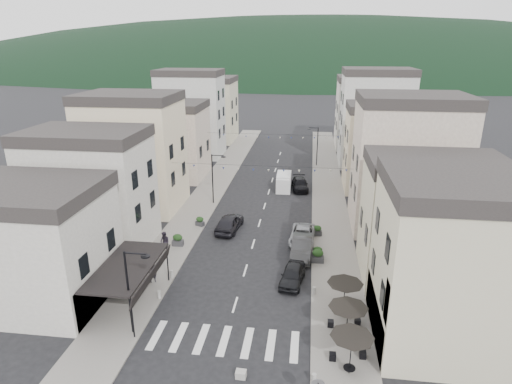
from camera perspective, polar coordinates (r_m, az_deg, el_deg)
ground at (r=27.59m, az=-5.12°, el=-21.72°), size 700.00×700.00×0.00m
sidewalk_left at (r=56.63m, az=-5.75°, el=0.73°), size 4.00×76.00×0.12m
sidewalk_right at (r=55.32m, az=9.57°, el=0.09°), size 4.00×76.00×0.12m
hill_backdrop at (r=320.78m, az=6.65°, el=16.06°), size 640.00×360.00×70.00m
boutique_building at (r=35.37m, az=-29.00°, el=-6.71°), size 12.00×8.00×8.00m
bistro_building at (r=29.18m, az=25.96°, el=-9.44°), size 10.00×8.00×10.00m
boutique_awning at (r=31.76m, az=-16.41°, el=-9.64°), size 3.77×7.50×3.28m
buildings_row_left at (r=62.30m, az=-11.11°, el=7.96°), size 10.20×54.16×14.00m
buildings_row_right at (r=58.82m, az=16.65°, el=7.04°), size 10.20×54.16×14.50m
cafe_terrace at (r=28.04m, az=12.17°, el=-15.27°), size 2.50×8.10×2.53m
streetlamp_left_near at (r=28.57m, az=-16.21°, el=-11.74°), size 1.70×0.56×6.00m
streetlamp_left_far at (r=49.59m, az=-5.53°, el=2.43°), size 1.70×0.56×6.00m
streetlamp_right_far at (r=65.83m, az=7.96°, el=6.58°), size 1.70×0.56×6.00m
bollards at (r=31.60m, az=-2.99°, el=-14.66°), size 11.66×10.26×0.60m
bunting_near at (r=44.30m, az=0.64°, el=3.08°), size 19.00×0.28×0.62m
bunting_far at (r=59.74m, az=2.44°, el=7.36°), size 19.00×0.28×0.62m
parked_car_a at (r=34.51m, az=4.89°, el=-10.97°), size 2.20×4.30×1.40m
parked_car_b at (r=38.59m, az=6.12°, el=-7.31°), size 1.96×5.11×1.66m
parked_car_c at (r=41.12m, az=6.22°, el=-5.76°), size 2.62×5.18×1.40m
parked_car_d at (r=55.57m, az=5.89°, el=1.04°), size 2.45×4.94×1.38m
parked_car_e at (r=43.37m, az=-3.56°, el=-4.09°), size 2.52×5.14×1.69m
delivery_van at (r=55.39m, az=3.73°, el=1.45°), size 1.90×4.59×2.18m
pedestrian_a at (r=35.12m, az=-13.63°, el=-10.26°), size 0.81×0.73×1.85m
pedestrian_b at (r=39.49m, az=-12.08°, el=-6.57°), size 1.19×1.10×1.96m
concrete_block_b at (r=26.47m, az=-2.02°, el=-23.12°), size 0.62×0.48×0.45m
planter_la at (r=40.68m, az=-10.39°, el=-6.31°), size 1.04×0.59×1.15m
planter_lb at (r=44.58m, az=-7.49°, el=-3.89°), size 1.00×0.78×0.99m
planter_ra at (r=38.40m, az=8.20°, el=-7.92°), size 1.00×0.73×1.00m
planter_rb at (r=37.54m, az=8.22°, el=-8.42°), size 1.11×0.64×1.22m
planter_rc at (r=42.48m, az=8.15°, el=-5.10°), size 0.95×0.55×1.04m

